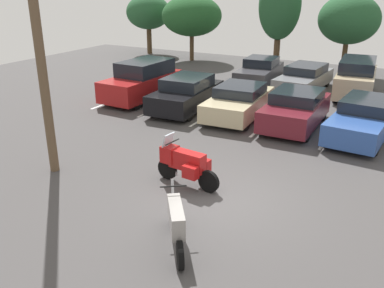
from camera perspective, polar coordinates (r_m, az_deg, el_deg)
ground at (r=11.71m, az=3.38°, el=-7.70°), size 44.00×44.00×0.10m
motorcycle_touring at (r=12.19m, az=-0.97°, el=-2.60°), size 2.13×0.91×1.47m
motorcycle_second at (r=9.53m, az=-2.17°, el=-10.48°), size 1.42×1.88×1.25m
parking_stripes at (r=18.38m, az=10.51°, el=3.16°), size 15.92×4.74×0.01m
car_red at (r=21.36m, az=-6.71°, el=8.49°), size 2.10×4.66×1.91m
car_black at (r=19.47m, az=-0.75°, el=6.83°), size 2.17×4.53×1.53m
car_champagne at (r=18.52m, az=6.38°, el=5.77°), size 2.20×4.57×1.40m
car_maroon at (r=17.61m, az=13.85°, el=4.61°), size 1.98×4.31×1.50m
car_blue at (r=17.29m, az=22.27°, el=3.19°), size 2.23×4.91×1.43m
car_far_charcoal at (r=24.78m, az=9.15°, el=9.64°), size 2.12×4.53×1.49m
car_far_grey at (r=23.81m, az=14.97°, el=8.64°), size 2.19×4.87×1.37m
car_far_tan at (r=23.32m, az=21.34°, el=8.34°), size 2.15×4.71×1.90m
utility_pole at (r=12.92m, az=-20.56°, el=16.39°), size 1.75×0.65×9.32m
tree_far_left at (r=28.18m, az=20.51°, el=15.53°), size 3.67×3.67×4.89m
tree_left at (r=31.83m, az=-0.03°, el=16.98°), size 4.35×4.35×4.66m
tree_center at (r=28.81m, az=11.82°, el=17.85°), size 2.69×2.69×6.27m
tree_right at (r=35.18m, az=-5.94°, el=17.33°), size 3.49×3.49×4.58m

